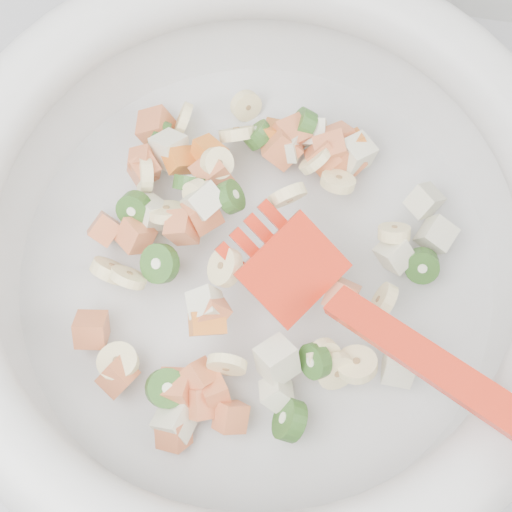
# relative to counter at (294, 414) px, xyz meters

# --- Properties ---
(counter) EXTENTS (2.00, 0.60, 0.90)m
(counter) POSITION_rel_counter_xyz_m (0.00, 0.00, 0.00)
(counter) COLOR #97979C
(counter) RESTS_ON ground
(mixing_bowl) EXTENTS (0.43, 0.43, 0.16)m
(mixing_bowl) POSITION_rel_counter_xyz_m (-0.05, 0.02, 0.52)
(mixing_bowl) COLOR #BDBDBB
(mixing_bowl) RESTS_ON counter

